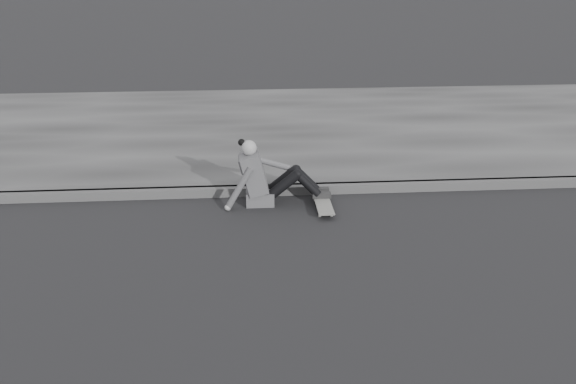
% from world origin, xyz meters
% --- Properties ---
extents(ground, '(80.00, 80.00, 0.00)m').
position_xyz_m(ground, '(0.00, 0.00, 0.00)').
color(ground, black).
rests_on(ground, ground).
extents(curb, '(24.00, 0.16, 0.12)m').
position_xyz_m(curb, '(0.00, 2.58, 0.06)').
color(curb, '#464646').
rests_on(curb, ground).
extents(sidewalk, '(24.00, 6.00, 0.12)m').
position_xyz_m(sidewalk, '(0.00, 5.60, 0.06)').
color(sidewalk, '#3A3A3A').
rests_on(sidewalk, ground).
extents(skateboard, '(0.20, 0.78, 0.09)m').
position_xyz_m(skateboard, '(-1.91, 2.02, 0.07)').
color(skateboard, gray).
rests_on(skateboard, ground).
extents(seated_woman, '(1.38, 0.46, 0.88)m').
position_xyz_m(seated_woman, '(-2.65, 2.27, 0.36)').
color(seated_woman, '#4F4F52').
rests_on(seated_woman, ground).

